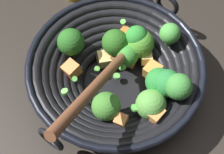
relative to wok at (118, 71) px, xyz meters
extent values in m
plane|color=#28231E|center=(0.00, 0.00, -0.06)|extent=(4.00, 4.00, 0.00)
cylinder|color=black|center=(0.00, 0.00, -0.05)|extent=(0.13, 0.13, 0.01)
torus|color=black|center=(0.00, 0.00, -0.04)|extent=(0.17, 0.17, 0.02)
torus|color=black|center=(0.00, 0.00, -0.03)|extent=(0.20, 0.20, 0.02)
torus|color=black|center=(0.00, 0.00, -0.02)|extent=(0.22, 0.22, 0.02)
torus|color=black|center=(0.00, 0.00, -0.01)|extent=(0.25, 0.25, 0.02)
torus|color=black|center=(0.00, 0.00, 0.00)|extent=(0.27, 0.27, 0.02)
torus|color=black|center=(0.00, 0.00, 0.00)|extent=(0.30, 0.30, 0.02)
torus|color=black|center=(0.00, 0.00, 0.01)|extent=(0.32, 0.32, 0.02)
torus|color=black|center=(0.00, 0.00, 0.02)|extent=(0.34, 0.34, 0.01)
torus|color=black|center=(-0.18, 0.02, 0.02)|extent=(0.01, 0.05, 0.05)
torus|color=black|center=(0.18, -0.01, 0.02)|extent=(0.01, 0.05, 0.05)
cylinder|color=#559B3F|center=(0.04, 0.00, -0.03)|extent=(0.02, 0.02, 0.02)
sphere|color=#37862F|center=(0.04, 0.00, -0.01)|extent=(0.05, 0.05, 0.05)
cylinder|color=#74A247|center=(0.01, -0.12, 0.01)|extent=(0.02, 0.02, 0.02)
sphere|color=#3C8838|center=(0.01, -0.12, 0.04)|extent=(0.05, 0.05, 0.05)
cylinder|color=#569A47|center=(0.08, -0.01, -0.03)|extent=(0.03, 0.03, 0.01)
sphere|color=#4B912D|center=(0.08, -0.01, 0.00)|extent=(0.06, 0.06, 0.06)
cylinder|color=#569643|center=(0.10, -0.05, 0.01)|extent=(0.02, 0.02, 0.02)
sphere|color=#47993F|center=(0.10, -0.05, 0.04)|extent=(0.04, 0.04, 0.04)
cylinder|color=#6C9A4A|center=(-0.08, -0.02, -0.02)|extent=(0.03, 0.03, 0.02)
sphere|color=#438530|center=(-0.08, -0.02, 0.01)|extent=(0.05, 0.05, 0.05)
cylinder|color=#76BA46|center=(0.01, -0.10, 0.00)|extent=(0.03, 0.03, 0.02)
sphere|color=#297D39|center=(0.01, -0.10, 0.03)|extent=(0.05, 0.05, 0.05)
cylinder|color=#85AD51|center=(0.01, -0.08, -0.01)|extent=(0.03, 0.02, 0.02)
sphere|color=#287F33|center=(0.01, -0.08, 0.02)|extent=(0.05, 0.05, 0.05)
cylinder|color=#79B15D|center=(0.08, 0.01, -0.01)|extent=(0.02, 0.02, 0.02)
sphere|color=#2B872F|center=(0.08, 0.01, 0.02)|extent=(0.05, 0.05, 0.05)
cylinder|color=#689449|center=(-0.04, -0.09, -0.02)|extent=(0.03, 0.03, 0.01)
sphere|color=#569940|center=(-0.04, -0.09, 0.01)|extent=(0.06, 0.06, 0.06)
cylinder|color=#8BB755|center=(0.00, 0.11, -0.01)|extent=(0.02, 0.02, 0.02)
sphere|color=#25611F|center=(0.00, 0.11, 0.02)|extent=(0.05, 0.05, 0.05)
cylinder|color=#7EC245|center=(0.05, 0.04, -0.03)|extent=(0.03, 0.03, 0.02)
sphere|color=#28611C|center=(0.05, 0.04, 0.00)|extent=(0.05, 0.05, 0.05)
cube|color=#CE8B3C|center=(0.04, -0.06, -0.01)|extent=(0.03, 0.03, 0.03)
cube|color=#DBBC6F|center=(0.07, -0.03, -0.02)|extent=(0.03, 0.03, 0.02)
cube|color=#DFBD71|center=(0.02, 0.05, -0.03)|extent=(0.04, 0.04, 0.03)
cube|color=#DA7B3F|center=(-0.04, 0.08, -0.01)|extent=(0.04, 0.04, 0.03)
cube|color=#CE7D3C|center=(-0.08, -0.06, 0.00)|extent=(0.03, 0.02, 0.03)
cube|color=#C67434|center=(0.08, 0.03, 0.00)|extent=(0.03, 0.03, 0.03)
cube|color=#D88947|center=(-0.05, -0.10, 0.01)|extent=(0.03, 0.03, 0.03)
cylinder|color=#99D166|center=(0.06, 0.00, -0.03)|extent=(0.02, 0.02, 0.01)
cylinder|color=#6BC651|center=(-0.10, 0.05, 0.02)|extent=(0.02, 0.02, 0.01)
cylinder|color=#6BC651|center=(-0.01, 0.04, -0.02)|extent=(0.01, 0.01, 0.01)
cylinder|color=#56B247|center=(-0.06, -0.07, 0.01)|extent=(0.02, 0.02, 0.01)
cylinder|color=#56B247|center=(-0.06, 0.06, 0.00)|extent=(0.02, 0.02, 0.01)
cylinder|color=#56B247|center=(0.01, 0.00, -0.01)|extent=(0.01, 0.01, 0.01)
cylinder|color=#56B247|center=(0.10, 0.05, 0.02)|extent=(0.01, 0.01, 0.01)
cylinder|color=#6BC651|center=(0.00, 0.00, -0.03)|extent=(0.02, 0.02, 0.01)
cube|color=brown|center=(0.06, 0.01, -0.02)|extent=(0.08, 0.06, 0.01)
cylinder|color=brown|center=(-0.09, -0.01, 0.08)|extent=(0.25, 0.05, 0.17)
camera|label=1|loc=(-0.28, -0.16, 0.56)|focal=53.44mm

